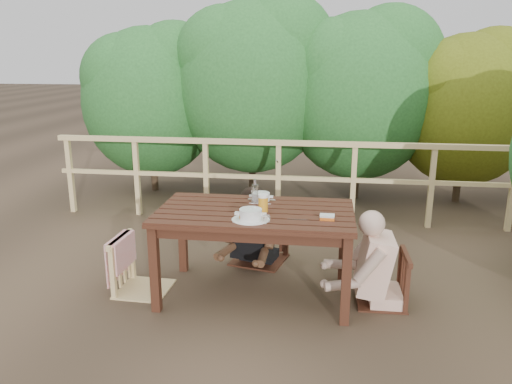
# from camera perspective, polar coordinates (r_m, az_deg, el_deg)

# --- Properties ---
(ground) EXTENTS (60.00, 60.00, 0.00)m
(ground) POSITION_cam_1_polar(r_m,az_deg,el_deg) (4.39, -0.09, -11.59)
(ground) COLOR #4E3C2A
(ground) RESTS_ON ground
(table) EXTENTS (1.61, 0.91, 0.74)m
(table) POSITION_cam_1_polar(r_m,az_deg,el_deg) (4.23, -0.10, -7.09)
(table) COLOR #341A10
(table) RESTS_ON ground
(chair_left) EXTENTS (0.47, 0.47, 0.91)m
(chair_left) POSITION_cam_1_polar(r_m,az_deg,el_deg) (4.38, -12.98, -5.54)
(chair_left) COLOR tan
(chair_left) RESTS_ON ground
(chair_far) EXTENTS (0.59, 0.59, 0.99)m
(chair_far) POSITION_cam_1_polar(r_m,az_deg,el_deg) (4.87, 0.37, -2.46)
(chair_far) COLOR #341A10
(chair_far) RESTS_ON ground
(chair_right) EXTENTS (0.42, 0.42, 0.83)m
(chair_right) POSITION_cam_1_polar(r_m,az_deg,el_deg) (4.22, 14.40, -7.05)
(chair_right) COLOR #341A10
(chair_right) RESTS_ON ground
(woman) EXTENTS (0.61, 0.70, 1.21)m
(woman) POSITION_cam_1_polar(r_m,az_deg,el_deg) (4.86, 0.41, -1.16)
(woman) COLOR black
(woman) RESTS_ON ground
(diner_right) EXTENTS (0.65, 0.54, 1.30)m
(diner_right) POSITION_cam_1_polar(r_m,az_deg,el_deg) (4.14, 15.03, -4.03)
(diner_right) COLOR beige
(diner_right) RESTS_ON ground
(railing) EXTENTS (5.60, 0.10, 1.01)m
(railing) POSITION_cam_1_polar(r_m,az_deg,el_deg) (6.08, 2.57, 1.24)
(railing) COLOR tan
(railing) RESTS_ON ground
(hedge_row) EXTENTS (6.60, 1.60, 3.80)m
(hedge_row) POSITION_cam_1_polar(r_m,az_deg,el_deg) (7.07, 7.01, 14.56)
(hedge_row) COLOR #235724
(hedge_row) RESTS_ON ground
(soup_near) EXTENTS (0.30, 0.30, 0.10)m
(soup_near) POSITION_cam_1_polar(r_m,az_deg,el_deg) (3.86, -0.62, -2.66)
(soup_near) COLOR white
(soup_near) RESTS_ON table
(soup_far) EXTENTS (0.25, 0.25, 0.08)m
(soup_far) POSITION_cam_1_polar(r_m,az_deg,el_deg) (4.36, 0.59, -0.62)
(soup_far) COLOR white
(soup_far) RESTS_ON table
(bread_roll) EXTENTS (0.13, 0.10, 0.08)m
(bread_roll) POSITION_cam_1_polar(r_m,az_deg,el_deg) (3.85, -1.00, -2.88)
(bread_roll) COLOR #9F6232
(bread_roll) RESTS_ON table
(beer_glass) EXTENTS (0.08, 0.08, 0.16)m
(beer_glass) POSITION_cam_1_polar(r_m,az_deg,el_deg) (4.04, 0.82, -1.39)
(beer_glass) COLOR orange
(beer_glass) RESTS_ON table
(bottle) EXTENTS (0.06, 0.06, 0.23)m
(bottle) POSITION_cam_1_polar(r_m,az_deg,el_deg) (4.24, -0.13, -0.06)
(bottle) COLOR white
(bottle) RESTS_ON table
(tumbler) EXTENTS (0.06, 0.06, 0.07)m
(tumbler) POSITION_cam_1_polar(r_m,az_deg,el_deg) (3.81, 1.21, -3.18)
(tumbler) COLOR white
(tumbler) RESTS_ON table
(butter_tub) EXTENTS (0.12, 0.08, 0.05)m
(butter_tub) POSITION_cam_1_polar(r_m,az_deg,el_deg) (3.91, 8.14, -2.94)
(butter_tub) COLOR silver
(butter_tub) RESTS_ON table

